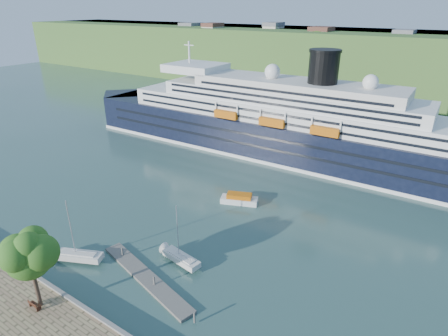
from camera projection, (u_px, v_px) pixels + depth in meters
ground at (65, 300)px, 46.60m from camera, size 400.00×400.00×0.00m
far_hillside at (374, 63)px, 151.97m from camera, size 400.00×50.00×24.00m
quay_coping at (62, 293)px, 45.98m from camera, size 220.00×0.50×0.30m
cruise_ship at (271, 102)px, 88.56m from camera, size 113.28×19.69×25.34m
park_bench at (35, 304)px, 43.77m from camera, size 1.77×0.74×1.13m
promenade_tree at (31, 267)px, 42.15m from camera, size 6.83×6.83×11.31m
floating_pontoon at (146, 277)px, 50.08m from camera, size 18.86×6.64×0.42m
sailboat_white_near at (75, 234)px, 51.67m from camera, size 7.46×4.87×9.41m
sailboat_white_far at (180, 238)px, 51.32m from camera, size 7.00×2.79×8.79m
tender_launch at (239, 198)px, 68.98m from camera, size 7.22×4.70×1.89m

